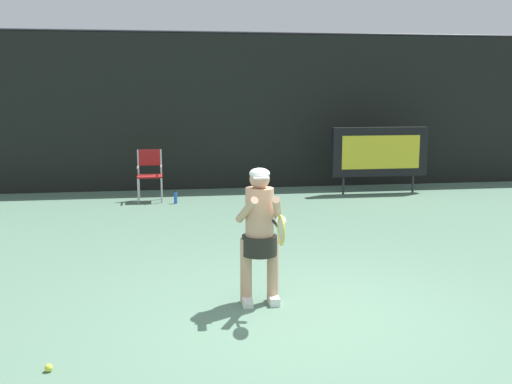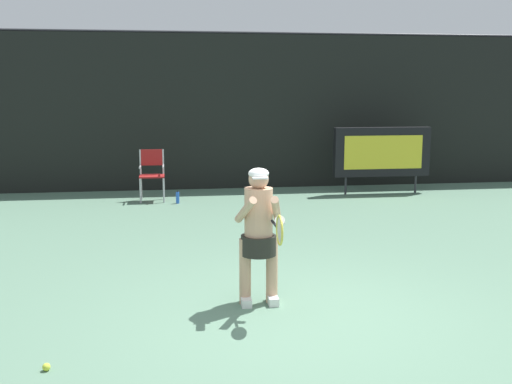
# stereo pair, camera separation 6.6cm
# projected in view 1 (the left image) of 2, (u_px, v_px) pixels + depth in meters

# --- Properties ---
(ground) EXTENTS (18.00, 22.00, 0.03)m
(ground) POSITION_uv_depth(u_px,v_px,m) (306.00, 326.00, 6.19)
(ground) COLOR slate
(backdrop_screen) EXTENTS (18.00, 0.12, 3.66)m
(backdrop_screen) POSITION_uv_depth(u_px,v_px,m) (222.00, 112.00, 14.34)
(backdrop_screen) COLOR black
(backdrop_screen) RESTS_ON ground
(scoreboard) EXTENTS (2.20, 0.21, 1.50)m
(scoreboard) POSITION_uv_depth(u_px,v_px,m) (379.00, 152.00, 13.77)
(scoreboard) COLOR black
(scoreboard) RESTS_ON ground
(umpire_chair) EXTENTS (0.52, 0.44, 1.08)m
(umpire_chair) POSITION_uv_depth(u_px,v_px,m) (150.00, 172.00, 12.91)
(umpire_chair) COLOR #B7B7BC
(umpire_chair) RESTS_ON ground
(water_bottle) EXTENTS (0.07, 0.07, 0.27)m
(water_bottle) POSITION_uv_depth(u_px,v_px,m) (176.00, 198.00, 12.68)
(water_bottle) COLOR blue
(water_bottle) RESTS_ON ground
(tennis_player) EXTENTS (0.53, 0.60, 1.52)m
(tennis_player) POSITION_uv_depth(u_px,v_px,m) (260.00, 230.00, 6.69)
(tennis_player) COLOR white
(tennis_player) RESTS_ON ground
(tennis_racket) EXTENTS (0.03, 0.60, 0.31)m
(tennis_racket) POSITION_uv_depth(u_px,v_px,m) (281.00, 230.00, 6.16)
(tennis_racket) COLOR black
(tennis_ball_loose) EXTENTS (0.07, 0.07, 0.07)m
(tennis_ball_loose) POSITION_uv_depth(u_px,v_px,m) (49.00, 368.00, 5.17)
(tennis_ball_loose) COLOR #CCDB3D
(tennis_ball_loose) RESTS_ON ground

